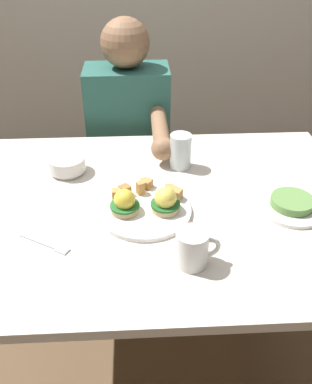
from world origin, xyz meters
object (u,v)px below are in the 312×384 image
Objects in this scene: dining_table at (164,231)px; diner_person at (130,139)px; coffee_mug at (193,247)px; eggs_benedict_plate at (145,205)px; fruit_bowl at (67,165)px; water_glass_near at (180,153)px; fork at (47,244)px; side_plate at (292,205)px.

diner_person reaches higher than dining_table.
eggs_benedict_plate is at bearing 116.58° from coffee_mug.
dining_table is 0.39m from fruit_bowl.
coffee_mug is 0.94× the size of water_glass_near.
water_glass_near is (0.39, 0.38, 0.05)m from fork.
eggs_benedict_plate is 0.65m from diner_person.
eggs_benedict_plate is 2.42× the size of coffee_mug.
diner_person reaches higher than water_glass_near.
side_plate is 0.18× the size of diner_person.
fork is at bearing -135.33° from water_glass_near.
dining_table is at bearing 172.67° from side_plate.
dining_table is 6.00× the size of side_plate.
diner_person reaches higher than fruit_bowl.
fork is (-0.37, 0.09, -0.05)m from coffee_mug.
dining_table is 8.40× the size of fork.
fork is 0.13× the size of diner_person.
side_plate is at bearing 10.32° from fork.
fruit_bowl is (-0.31, 0.19, 0.14)m from dining_table.
fruit_bowl is 0.72m from side_plate.
diner_person is at bearing 94.26° from eggs_benedict_plate.
dining_table is 0.31m from coffee_mug.
eggs_benedict_plate is 0.43m from side_plate.
fork reaches higher than dining_table.
coffee_mug is 0.10× the size of diner_person.
fruit_bowl is 0.60× the size of side_plate.
fruit_bowl reaches higher than dining_table.
diner_person is (-0.47, 0.65, -0.10)m from side_plate.
diner_person is (0.20, 0.41, -0.12)m from fruit_bowl.
eggs_benedict_plate is 0.34m from fruit_bowl.
water_glass_near is at bearing 87.84° from coffee_mug.
side_plate is at bearing -0.79° from eggs_benedict_plate.
eggs_benedict_plate is 1.35× the size of side_plate.
eggs_benedict_plate is at bearing 26.70° from fork.
coffee_mug is (0.11, -0.22, 0.03)m from eggs_benedict_plate.
diner_person is (0.21, 0.77, -0.09)m from fork.
eggs_benedict_plate is at bearing -85.74° from diner_person.
dining_table is 4.44× the size of eggs_benedict_plate.
fork is 0.54m from water_glass_near.
fruit_bowl is 0.38m from water_glass_near.
fruit_bowl is 1.08× the size of coffee_mug.
fork is at bearing -151.49° from dining_table.
fork is at bearing -153.30° from eggs_benedict_plate.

